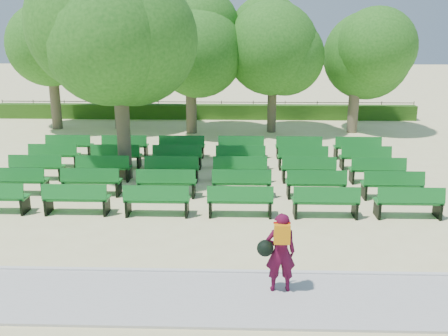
% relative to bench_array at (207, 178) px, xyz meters
% --- Properties ---
extents(ground, '(120.00, 120.00, 0.00)m').
position_rel_bench_array_xyz_m(ground, '(-0.91, -1.07, -0.10)').
color(ground, beige).
extents(paving, '(30.00, 2.20, 0.06)m').
position_rel_bench_array_xyz_m(paving, '(-0.91, -8.47, -0.07)').
color(paving, '#B6B5B1').
rests_on(paving, ground).
extents(curb, '(30.00, 0.12, 0.10)m').
position_rel_bench_array_xyz_m(curb, '(-0.91, -7.32, -0.05)').
color(curb, silver).
rests_on(curb, ground).
extents(hedge, '(26.00, 0.70, 0.90)m').
position_rel_bench_array_xyz_m(hedge, '(-0.91, 12.93, 0.35)').
color(hedge, '#295516').
rests_on(hedge, ground).
extents(fence, '(26.00, 0.10, 1.02)m').
position_rel_bench_array_xyz_m(fence, '(-0.91, 13.33, -0.10)').
color(fence, black).
rests_on(fence, ground).
extents(tree_line, '(21.80, 6.80, 7.04)m').
position_rel_bench_array_xyz_m(tree_line, '(-0.91, 8.93, -0.10)').
color(tree_line, '#2A6B1C').
rests_on(tree_line, ground).
extents(bench_array, '(2.02, 0.70, 1.26)m').
position_rel_bench_array_xyz_m(bench_array, '(0.00, 0.00, 0.00)').
color(bench_array, '#136D23').
rests_on(bench_array, ground).
extents(tree_among, '(5.60, 5.60, 7.61)m').
position_rel_bench_array_xyz_m(tree_among, '(-3.12, 0.28, 4.96)').
color(tree_among, brown).
rests_on(tree_among, ground).
extents(person, '(0.85, 0.52, 1.79)m').
position_rel_bench_array_xyz_m(person, '(2.10, -8.12, 0.88)').
color(person, '#460A25').
rests_on(person, ground).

